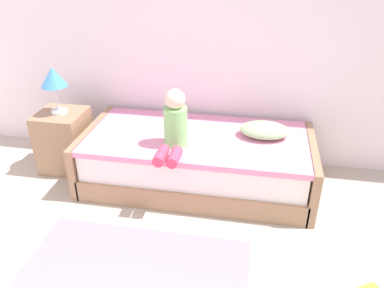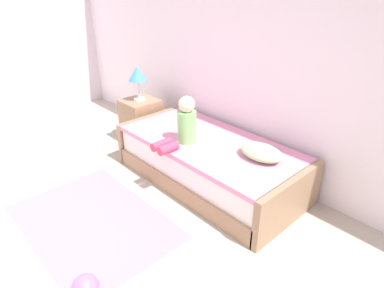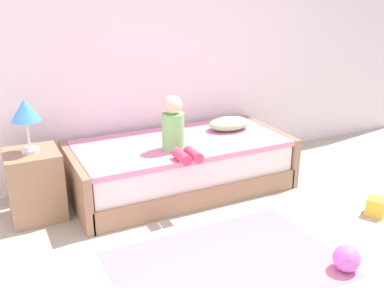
# 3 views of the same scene
# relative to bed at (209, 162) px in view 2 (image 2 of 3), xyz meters

# --- Properties ---
(wall_rear) EXTENTS (7.20, 0.10, 2.90)m
(wall_rear) POSITION_rel_bed_xyz_m (0.16, 0.60, 1.20)
(wall_rear) COLOR white
(wall_rear) RESTS_ON ground
(bed) EXTENTS (2.11, 1.00, 0.50)m
(bed) POSITION_rel_bed_xyz_m (0.00, 0.00, 0.00)
(bed) COLOR #997556
(bed) RESTS_ON ground
(nightstand) EXTENTS (0.44, 0.44, 0.60)m
(nightstand) POSITION_rel_bed_xyz_m (-1.35, 0.05, 0.05)
(nightstand) COLOR #997556
(nightstand) RESTS_ON ground
(table_lamp) EXTENTS (0.24, 0.24, 0.45)m
(table_lamp) POSITION_rel_bed_xyz_m (-1.35, 0.05, 0.69)
(table_lamp) COLOR silver
(table_lamp) RESTS_ON nightstand
(child_figure) EXTENTS (0.20, 0.51, 0.50)m
(child_figure) POSITION_rel_bed_xyz_m (-0.15, -0.23, 0.46)
(child_figure) COLOR #7FC672
(child_figure) RESTS_ON bed
(pillow) EXTENTS (0.44, 0.30, 0.13)m
(pillow) POSITION_rel_bed_xyz_m (0.60, 0.10, 0.32)
(pillow) COLOR #99CC8C
(pillow) RESTS_ON bed
(toy_ball) EXTENTS (0.19, 0.19, 0.19)m
(toy_ball) POSITION_rel_bed_xyz_m (0.48, -1.73, -0.15)
(toy_ball) COLOR #CC66D8
(toy_ball) RESTS_ON ground
(area_rug) EXTENTS (1.60, 1.10, 0.01)m
(area_rug) POSITION_rel_bed_xyz_m (-0.24, -1.30, -0.24)
(area_rug) COLOR pink
(area_rug) RESTS_ON ground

